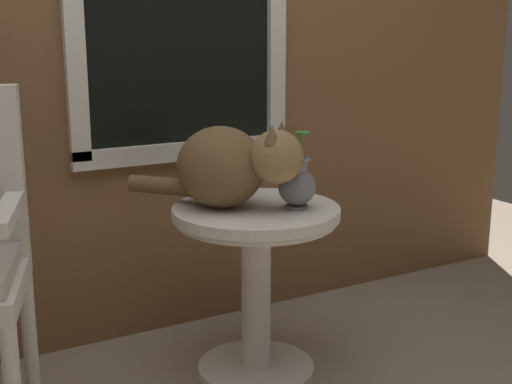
{
  "coord_description": "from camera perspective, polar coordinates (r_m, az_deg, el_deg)",
  "views": [
    {
      "loc": [
        -0.8,
        -1.78,
        1.18
      ],
      "look_at": [
        0.3,
        0.16,
        0.65
      ],
      "focal_mm": 48.95,
      "sensor_mm": 36.0,
      "label": 1
    }
  ],
  "objects": [
    {
      "name": "wicker_side_table",
      "position": [
        2.35,
        0.0,
        -5.4
      ],
      "size": [
        0.56,
        0.56,
        0.6
      ],
      "color": "silver",
      "rests_on": "ground_plane"
    },
    {
      "name": "pewter_vase_with_ivy",
      "position": [
        2.26,
        3.38,
        0.78
      ],
      "size": [
        0.12,
        0.12,
        0.26
      ],
      "color": "slate",
      "rests_on": "wicker_side_table"
    },
    {
      "name": "cat",
      "position": [
        2.26,
        -2.18,
        2.19
      ],
      "size": [
        0.45,
        0.51,
        0.29
      ],
      "color": "brown",
      "rests_on": "wicker_side_table"
    }
  ]
}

